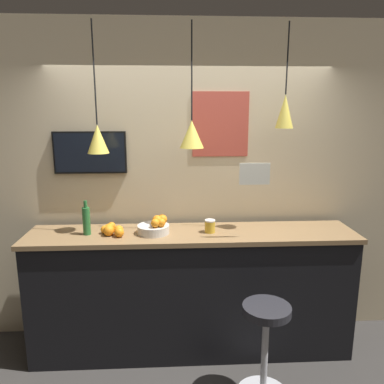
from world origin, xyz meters
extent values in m
cube|color=beige|center=(0.00, 0.94, 1.45)|extent=(8.00, 0.06, 2.90)
cube|color=black|center=(0.00, 0.56, 0.54)|extent=(2.75, 0.50, 1.07)
cube|color=olive|center=(0.00, 0.56, 1.09)|extent=(2.79, 0.54, 0.04)
cylinder|color=#B7B7BC|center=(0.51, -0.06, 0.36)|extent=(0.05, 0.05, 0.68)
cylinder|color=#232328|center=(0.51, -0.06, 0.72)|extent=(0.35, 0.35, 0.06)
cylinder|color=beige|center=(-0.33, 0.55, 1.15)|extent=(0.27, 0.27, 0.07)
sphere|color=orange|center=(-0.31, 0.48, 1.22)|extent=(0.07, 0.07, 0.07)
sphere|color=orange|center=(-0.25, 0.57, 1.23)|extent=(0.09, 0.09, 0.09)
sphere|color=orange|center=(-0.26, 0.50, 1.22)|extent=(0.07, 0.07, 0.07)
sphere|color=orange|center=(-0.29, 0.55, 1.23)|extent=(0.08, 0.08, 0.08)
sphere|color=orange|center=(-0.69, 0.50, 1.16)|extent=(0.09, 0.09, 0.09)
sphere|color=orange|center=(-0.69, 0.54, 1.15)|extent=(0.07, 0.07, 0.07)
sphere|color=orange|center=(-0.70, 0.58, 1.15)|extent=(0.08, 0.08, 0.08)
sphere|color=orange|center=(-0.61, 0.52, 1.15)|extent=(0.08, 0.08, 0.08)
sphere|color=orange|center=(-0.69, 0.66, 1.15)|extent=(0.07, 0.07, 0.07)
sphere|color=orange|center=(-0.60, 0.47, 1.15)|extent=(0.08, 0.08, 0.08)
sphere|color=orange|center=(-0.73, 0.56, 1.15)|extent=(0.07, 0.07, 0.07)
sphere|color=orange|center=(-0.70, 0.55, 1.15)|extent=(0.07, 0.07, 0.07)
cylinder|color=#286B33|center=(-0.88, 0.55, 1.23)|extent=(0.06, 0.06, 0.23)
cylinder|color=#286B33|center=(-0.88, 0.55, 1.37)|extent=(0.03, 0.03, 0.06)
cylinder|color=gold|center=(0.15, 0.55, 1.16)|extent=(0.09, 0.09, 0.10)
cylinder|color=white|center=(0.15, 0.55, 1.22)|extent=(0.09, 0.09, 0.01)
cylinder|color=black|center=(-0.76, 0.59, 2.41)|extent=(0.01, 0.01, 0.79)
cone|color=#EAD14C|center=(-0.76, 0.59, 1.90)|extent=(0.17, 0.17, 0.23)
sphere|color=#F9EFCC|center=(-0.76, 0.59, 1.81)|extent=(0.04, 0.04, 0.04)
cylinder|color=black|center=(0.00, 0.59, 2.42)|extent=(0.01, 0.01, 0.75)
cone|color=#EAD14C|center=(0.00, 0.59, 1.93)|extent=(0.20, 0.20, 0.22)
sphere|color=#F9EFCC|center=(0.00, 0.59, 1.84)|extent=(0.04, 0.04, 0.04)
cylinder|color=black|center=(0.76, 0.59, 2.52)|extent=(0.01, 0.01, 0.55)
cone|color=#EAD14C|center=(0.76, 0.59, 2.12)|extent=(0.15, 0.15, 0.27)
sphere|color=#F9EFCC|center=(0.76, 0.59, 2.00)|extent=(0.04, 0.04, 0.04)
cube|color=black|center=(-0.89, 0.89, 1.76)|extent=(0.64, 0.04, 0.37)
cube|color=black|center=(-0.89, 0.87, 1.76)|extent=(0.61, 0.01, 0.34)
cube|color=white|center=(0.48, 0.37, 1.64)|extent=(0.24, 0.01, 0.17)
cube|color=#C64C3D|center=(0.27, 0.90, 2.00)|extent=(0.50, 0.01, 0.57)
camera|label=1|loc=(-0.16, -2.46, 2.14)|focal=35.00mm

